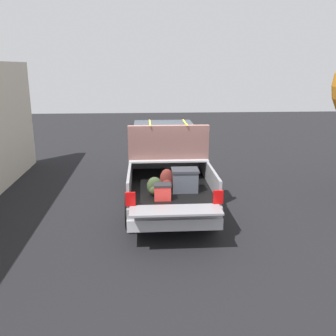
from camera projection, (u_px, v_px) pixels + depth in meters
The scene contains 2 objects.
ground_plane at pixel (167, 201), 10.21m from camera, with size 40.00×40.00×0.00m, color black.
pickup_truck at pixel (166, 163), 10.31m from camera, with size 6.05×2.06×2.23m.
Camera 1 is at (-9.59, 0.59, 3.58)m, focal length 39.73 mm.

